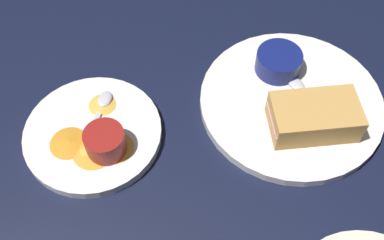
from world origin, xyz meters
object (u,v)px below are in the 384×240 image
ramekin_dark_sauce (279,61)px  spoon_by_gravy_ramekin (102,106)px  plate_sandwich_main (291,102)px  sandwich_half_near (314,117)px  spoon_by_dark_ramekin (302,89)px  plate_chips_companion (93,134)px  ramekin_light_gravy (105,141)px

ramekin_dark_sauce → spoon_by_gravy_ramekin: ramekin_dark_sauce is taller
plate_sandwich_main → ramekin_dark_sauce: 7.17cm
sandwich_half_near → spoon_by_gravy_ramekin: sandwich_half_near is taller
spoon_by_dark_ramekin → plate_chips_companion: size_ratio=0.39×
ramekin_light_gravy → spoon_by_gravy_ramekin: ramekin_light_gravy is taller
ramekin_light_gravy → spoon_by_gravy_ramekin: size_ratio=0.61×
plate_chips_companion → spoon_by_dark_ramekin: bearing=-156.3°
plate_sandwich_main → plate_chips_companion: same height
spoon_by_dark_ramekin → plate_chips_companion: bearing=23.7°
spoon_by_dark_ramekin → ramekin_light_gravy: size_ratio=1.38×
sandwich_half_near → spoon_by_dark_ramekin: (1.72, -6.70, -2.04)cm
plate_sandwich_main → ramekin_dark_sauce: (2.87, -5.99, 2.69)cm
sandwich_half_near → ramekin_dark_sauce: (6.06, -10.60, -0.51)cm
spoon_by_gravy_ramekin → sandwich_half_near: bearing=-175.8°
ramekin_dark_sauce → plate_chips_companion: ramekin_dark_sauce is taller
ramekin_light_gravy → plate_chips_companion: bearing=-39.8°
plate_sandwich_main → spoon_by_gravy_ramekin: bearing=13.4°
sandwich_half_near → plate_chips_companion: 33.86cm
plate_sandwich_main → spoon_by_gravy_ramekin: 30.38cm
spoon_by_gravy_ramekin → ramekin_light_gravy: bearing=112.0°
plate_sandwich_main → sandwich_half_near: 6.46cm
sandwich_half_near → ramekin_light_gravy: bearing=18.0°
plate_sandwich_main → ramekin_dark_sauce: bearing=-64.4°
ramekin_dark_sauce → plate_chips_companion: bearing=33.2°
spoon_by_gravy_ramekin → spoon_by_dark_ramekin: bearing=-163.6°
spoon_by_dark_ramekin → spoon_by_gravy_ramekin: size_ratio=0.84×
sandwich_half_near → spoon_by_gravy_ramekin: 32.87cm
spoon_by_dark_ramekin → ramekin_light_gravy: 32.54cm
spoon_by_dark_ramekin → plate_chips_companion: (31.24, 13.73, -1.16)cm
plate_chips_companion → ramekin_light_gravy: 5.07cm
plate_sandwich_main → spoon_by_dark_ramekin: bearing=-125.1°
spoon_by_dark_ramekin → ramekin_dark_sauce: bearing=-42.0°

